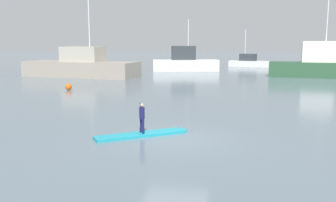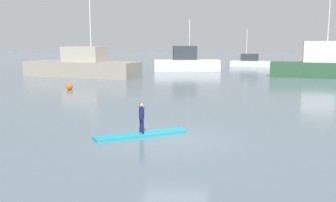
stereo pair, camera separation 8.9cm
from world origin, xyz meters
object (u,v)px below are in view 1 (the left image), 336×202
at_px(motor_boat_small_navy, 316,65).
at_px(paddleboard_near, 142,134).
at_px(fishing_boat_green_midground, 185,62).
at_px(mooring_buoy_near, 69,87).
at_px(trawler_grey_distant, 249,62).
at_px(paddler_child_solo, 142,116).
at_px(fishing_boat_white_large, 81,66).

bearing_deg(motor_boat_small_navy, paddleboard_near, -115.22).
distance_m(fishing_boat_green_midground, mooring_buoy_near, 21.44).
bearing_deg(fishing_boat_green_midground, trawler_grey_distant, 47.21).
height_order(fishing_boat_green_midground, trawler_grey_distant, fishing_boat_green_midground).
distance_m(paddler_child_solo, trawler_grey_distant, 43.03).
distance_m(paddleboard_near, fishing_boat_white_large, 26.41).
xyz_separation_m(fishing_boat_white_large, fishing_boat_green_midground, (9.90, 9.62, 0.00)).
relative_size(paddler_child_solo, motor_boat_small_navy, 0.12).
height_order(trawler_grey_distant, mooring_buoy_near, trawler_grey_distant).
bearing_deg(fishing_boat_green_midground, paddler_child_solo, -86.96).
bearing_deg(trawler_grey_distant, fishing_boat_white_large, -134.38).
bearing_deg(motor_boat_small_navy, paddler_child_solo, -115.23).
bearing_deg(paddleboard_near, fishing_boat_green_midground, 93.03).
xyz_separation_m(motor_boat_small_navy, mooring_buoy_near, (-20.89, -13.27, -1.04)).
distance_m(paddler_child_solo, mooring_buoy_near, 15.52).
height_order(fishing_boat_green_midground, motor_boat_small_navy, motor_boat_small_navy).
distance_m(fishing_boat_white_large, trawler_grey_distant, 26.36).
bearing_deg(paddleboard_near, mooring_buoy_near, 123.34).
relative_size(paddleboard_near, trawler_grey_distant, 0.56).
xyz_separation_m(paddler_child_solo, trawler_grey_distant, (6.76, 42.49, -0.09)).
relative_size(paddler_child_solo, trawler_grey_distant, 0.19).
distance_m(paddleboard_near, trawler_grey_distant, 43.05).
bearing_deg(fishing_boat_green_midground, motor_boat_small_navy, -26.57).
height_order(fishing_boat_white_large, fishing_boat_green_midground, fishing_boat_white_large).
height_order(fishing_boat_white_large, mooring_buoy_near, fishing_boat_white_large).
bearing_deg(mooring_buoy_near, fishing_boat_green_midground, 71.58).
bearing_deg(trawler_grey_distant, fishing_boat_green_midground, -132.79).
height_order(paddler_child_solo, mooring_buoy_near, paddler_child_solo).
bearing_deg(fishing_boat_white_large, paddleboard_near, -63.77).
distance_m(paddleboard_near, fishing_boat_green_midground, 33.36).
bearing_deg(motor_boat_small_navy, fishing_boat_green_midground, 153.43).
xyz_separation_m(fishing_boat_green_midground, mooring_buoy_near, (-6.77, -20.33, -0.82)).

